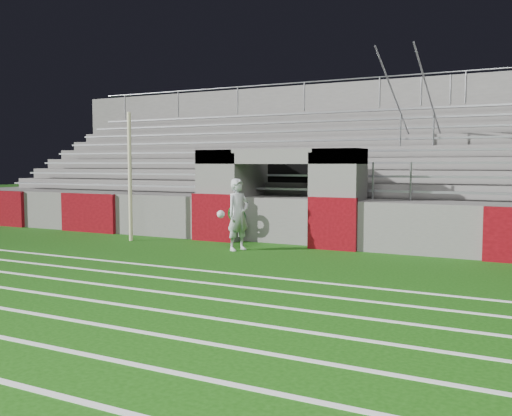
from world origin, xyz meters
The scene contains 6 objects.
ground centered at (0.00, 0.00, 0.00)m, with size 90.00×90.00×0.00m, color #14460B.
field_post centered at (-3.94, 1.97, 1.83)m, with size 0.11×0.11×3.66m, color beige.
field_markings centered at (0.00, -5.00, 0.01)m, with size 28.00×8.09×0.01m.
stadium_structure centered at (0.00, 7.97, 1.49)m, with size 26.00×8.48×5.42m.
goalkeeper_with_ball centered at (-0.31, 1.79, 0.91)m, with size 0.75×0.79×1.83m.
hose_coil centered at (-1.01, 2.93, 0.75)m, with size 0.60×0.15×0.66m.
Camera 1 is at (6.73, -10.79, 2.20)m, focal length 40.00 mm.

